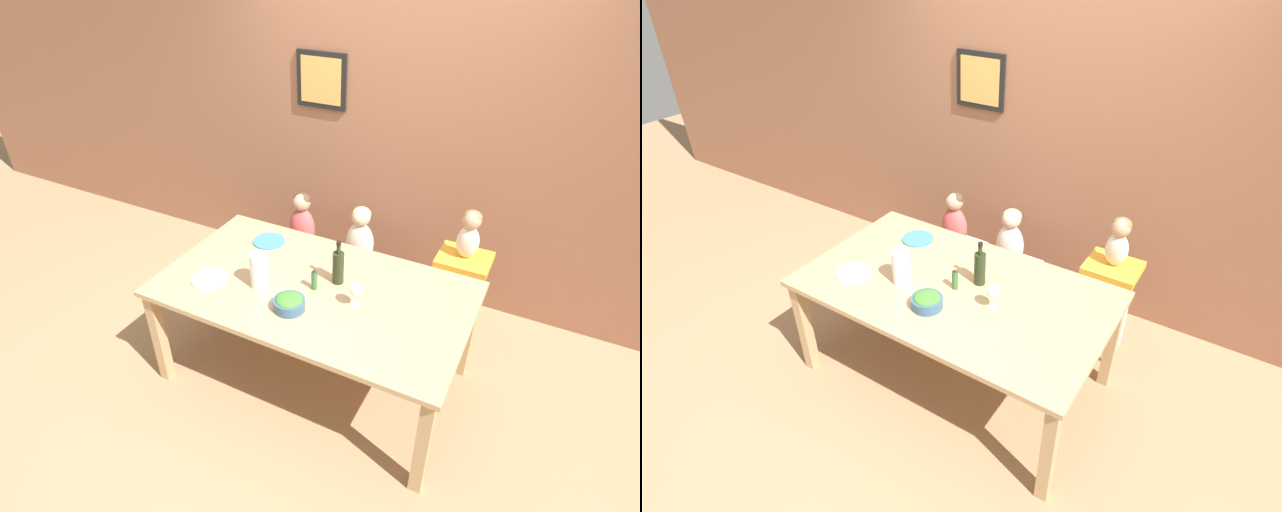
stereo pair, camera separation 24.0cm
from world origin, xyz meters
The scene contains 16 objects.
ground_plane centered at (0.00, 0.00, 0.00)m, with size 14.00×14.00×0.00m, color #9E7A56.
wall_back centered at (0.00, 1.31, 1.35)m, with size 10.00×0.09×2.70m.
dining_table centered at (0.00, 0.00, 0.67)m, with size 1.90×1.09×0.75m.
chair_far_left centered at (-0.51, 0.77, 0.39)m, with size 0.41×0.36×0.47m.
chair_far_center centered at (-0.02, 0.77, 0.39)m, with size 0.41×0.36×0.47m.
chair_right_highchair centered at (0.74, 0.77, 0.57)m, with size 0.35×0.31×0.74m.
person_child_left centered at (-0.51, 0.77, 0.70)m, with size 0.21×0.15×0.46m.
person_child_center centered at (-0.02, 0.77, 0.70)m, with size 0.21×0.15×0.46m.
person_baby_right centered at (0.74, 0.77, 0.94)m, with size 0.15×0.13×0.34m.
wine_bottle centered at (0.11, 0.12, 0.87)m, with size 0.07×0.07×0.29m.
paper_towel_roll centered at (-0.30, -0.14, 0.86)m, with size 0.11×0.11×0.23m.
wine_glass_near centered at (0.30, -0.05, 0.87)m, with size 0.08×0.08×0.17m.
salad_bowl_large centered at (-0.03, -0.25, 0.80)m, with size 0.19×0.19×0.09m.
dinner_plate_front_left centered at (-0.62, -0.23, 0.76)m, with size 0.22×0.22×0.01m.
dinner_plate_back_left centered at (-0.52, 0.32, 0.76)m, with size 0.22×0.22×0.01m.
condiment_bottle_hot_sauce centered at (0.01, -0.01, 0.82)m, with size 0.04×0.04×0.14m.
Camera 2 is at (1.36, -2.03, 2.60)m, focal length 28.00 mm.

